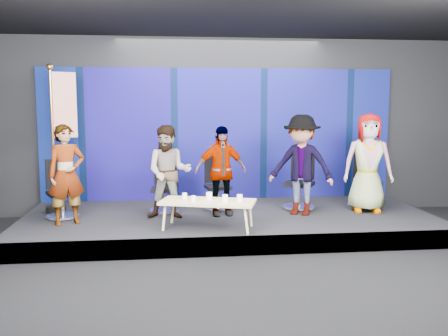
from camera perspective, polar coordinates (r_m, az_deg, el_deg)
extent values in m
plane|color=black|center=(6.44, 3.26, -12.68)|extent=(10.00, 10.00, 0.00)
cube|color=black|center=(10.02, -0.56, 4.75)|extent=(10.00, 0.02, 3.50)
cube|color=black|center=(2.26, 21.10, -4.67)|extent=(10.00, 0.02, 3.50)
cube|color=black|center=(8.76, 0.48, -6.20)|extent=(7.00, 3.00, 0.30)
cube|color=navy|center=(9.98, -0.53, 3.88)|extent=(7.00, 0.08, 2.60)
cylinder|color=silver|center=(8.82, -17.93, -5.30)|extent=(0.73, 0.73, 0.06)
cylinder|color=silver|center=(8.77, -17.99, -3.95)|extent=(0.06, 0.06, 0.37)
cube|color=black|center=(8.74, -18.03, -2.76)|extent=(0.59, 0.59, 0.06)
cube|color=black|center=(8.91, -18.43, -0.62)|extent=(0.39, 0.21, 0.51)
imported|color=black|center=(8.25, -17.56, -0.73)|extent=(0.68, 0.59, 1.59)
cylinder|color=silver|center=(8.89, -6.81, -4.89)|extent=(0.59, 0.59, 0.05)
cylinder|color=silver|center=(8.85, -6.83, -3.58)|extent=(0.06, 0.06, 0.36)
cube|color=black|center=(8.81, -6.85, -2.43)|extent=(0.48, 0.48, 0.06)
cube|color=black|center=(8.98, -6.73, -0.32)|extent=(0.40, 0.09, 0.50)
imported|color=black|center=(8.32, -6.31, -0.47)|extent=(0.81, 0.66, 1.56)
cylinder|color=silver|center=(9.08, -0.69, -4.58)|extent=(0.61, 0.61, 0.05)
cylinder|color=silver|center=(9.04, -0.69, -3.32)|extent=(0.06, 0.06, 0.36)
cube|color=black|center=(9.01, -0.69, -2.21)|extent=(0.48, 0.48, 0.06)
cube|color=black|center=(9.17, -1.02, -0.19)|extent=(0.39, 0.10, 0.49)
imported|color=black|center=(8.51, -0.39, -0.33)|extent=(0.94, 0.50, 1.53)
cylinder|color=silver|center=(9.23, 8.51, -4.45)|extent=(0.82, 0.82, 0.06)
cylinder|color=silver|center=(9.18, 8.54, -3.05)|extent=(0.07, 0.07, 0.40)
cube|color=black|center=(9.15, 8.56, -1.82)|extent=(0.65, 0.65, 0.07)
cube|color=black|center=(9.33, 8.98, 0.40)|extent=(0.41, 0.26, 0.55)
imported|color=black|center=(8.65, 8.82, 0.34)|extent=(1.28, 1.11, 1.72)
cylinder|color=silver|center=(9.70, 15.94, -4.07)|extent=(0.72, 0.72, 0.06)
cylinder|color=silver|center=(9.66, 15.99, -2.72)|extent=(0.07, 0.07, 0.40)
cube|color=black|center=(9.63, 16.03, -1.54)|extent=(0.58, 0.58, 0.07)
cube|color=black|center=(9.82, 15.85, 0.60)|extent=(0.44, 0.14, 0.56)
imported|color=black|center=(9.13, 16.14, 0.56)|extent=(0.95, 0.72, 1.74)
cube|color=tan|center=(7.63, -1.86, -3.89)|extent=(1.54, 0.99, 0.04)
cylinder|color=tan|center=(7.61, -6.86, -5.66)|extent=(0.04, 0.04, 0.39)
cylinder|color=tan|center=(8.05, -5.87, -4.93)|extent=(0.04, 0.04, 0.39)
cylinder|color=tan|center=(7.34, 2.56, -6.09)|extent=(0.04, 0.04, 0.39)
cylinder|color=tan|center=(7.80, 3.03, -5.30)|extent=(0.04, 0.04, 0.39)
cylinder|color=white|center=(7.79, -4.52, -3.19)|extent=(0.07, 0.07, 0.09)
cylinder|color=white|center=(7.57, -3.52, -3.50)|extent=(0.07, 0.07, 0.08)
cylinder|color=white|center=(7.71, -1.72, -3.19)|extent=(0.09, 0.09, 0.11)
cylinder|color=white|center=(7.53, 0.13, -3.46)|extent=(0.09, 0.09, 0.10)
cylinder|color=white|center=(7.55, 1.80, -3.44)|extent=(0.09, 0.09, 0.10)
cylinder|color=black|center=(9.32, -18.65, -4.49)|extent=(0.34, 0.34, 0.11)
cylinder|color=#BE853C|center=(9.16, -18.97, 3.12)|extent=(0.05, 0.05, 2.37)
sphere|color=#BE853C|center=(9.16, -19.30, 10.85)|extent=(0.12, 0.12, 0.12)
cube|color=#AC1E13|center=(9.17, -17.78, 6.87)|extent=(0.39, 0.24, 1.13)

